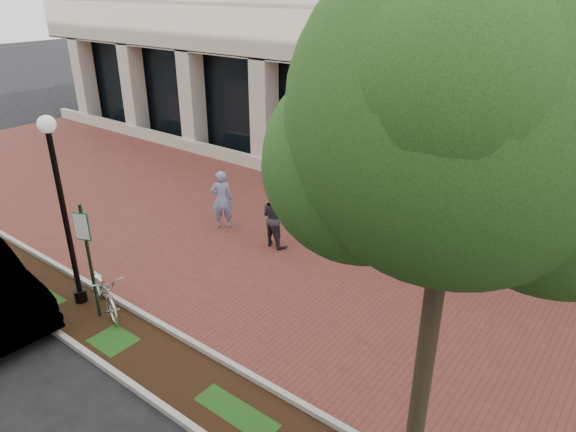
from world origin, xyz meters
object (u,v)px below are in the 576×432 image
Objects in this scene: parking_sign at (87,249)px; pedestrian_right at (424,236)px; locked_bicycle at (104,290)px; pedestrian_left at (222,199)px; lamppost at (62,204)px; pedestrian_mid at (275,217)px; street_tree at (463,137)px.

parking_sign is 1.36× the size of pedestrian_right.
pedestrian_left is (-0.94, 4.69, 0.39)m from locked_bicycle.
pedestrian_right is at bearing 47.31° from lamppost.
lamppost is at bearing 149.10° from parking_sign.
pedestrian_mid is at bearing 137.78° from pedestrian_left.
parking_sign reaches higher than pedestrian_mid.
pedestrian_mid is (1.98, 0.05, -0.03)m from pedestrian_left.
pedestrian_mid is at bearing 69.97° from lamppost.
pedestrian_mid is (0.94, 5.02, -0.83)m from parking_sign.
pedestrian_right is (5.60, 6.07, -1.46)m from lamppost.
parking_sign is at bearing 86.95° from pedestrian_mid.
pedestrian_right is at bearing 113.16° from street_tree.
parking_sign is 0.37× the size of street_tree.
parking_sign is at bearing 37.79° from pedestrian_right.
locked_bicycle is at bearing 176.62° from street_tree.
pedestrian_mid is at bearing 141.51° from street_tree.
parking_sign is 8.33m from street_tree.
pedestrian_left is at bearing 31.09° from locked_bicycle.
locked_bicycle is (-0.10, 0.28, -1.19)m from parking_sign.
locked_bicycle is at bearing 57.67° from pedestrian_left.
street_tree is at bearing -25.37° from parking_sign.
street_tree is at bearing 149.10° from pedestrian_mid.
lamppost reaches higher than pedestrian_mid.
pedestrian_left is (-0.19, 4.87, -1.56)m from lamppost.
street_tree is 8.18m from pedestrian_right.
parking_sign is 1.56× the size of pedestrian_mid.
parking_sign reaches higher than pedestrian_right.
pedestrian_right is (3.81, 1.15, 0.13)m from pedestrian_mid.
locked_bicycle is 1.11× the size of pedestrian_mid.
street_tree reaches higher than locked_bicycle.
pedestrian_right is (-2.71, 6.34, -4.41)m from street_tree.
parking_sign is 1.51× the size of pedestrian_left.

